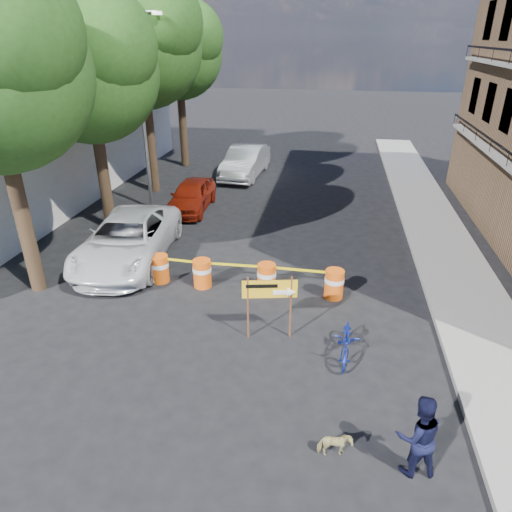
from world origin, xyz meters
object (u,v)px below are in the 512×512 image
(sedan_red, at_px, (191,196))
(sedan_silver, at_px, (245,162))
(dog, at_px, (335,445))
(bicycle, at_px, (348,327))
(barrel_far_right, at_px, (334,283))
(barrel_far_left, at_px, (160,268))
(barrel_mid_right, at_px, (267,277))
(detour_sign, at_px, (277,294))
(suv_white, at_px, (128,240))
(barrel_mid_left, at_px, (202,273))
(pedestrian, at_px, (418,436))

(sedan_red, height_order, sedan_silver, sedan_silver)
(dog, bearing_deg, bicycle, -18.05)
(barrel_far_right, height_order, sedan_silver, sedan_silver)
(barrel_far_left, distance_m, barrel_mid_right, 3.43)
(sedan_red, distance_m, sedan_silver, 5.88)
(barrel_far_left, bearing_deg, bicycle, -26.20)
(barrel_far_left, height_order, detour_sign, detour_sign)
(barrel_far_left, bearing_deg, suv_white, 141.87)
(barrel_mid_right, bearing_deg, suv_white, 165.71)
(bicycle, distance_m, suv_white, 8.46)
(barrel_far_right, height_order, detour_sign, detour_sign)
(barrel_far_right, distance_m, dog, 5.81)
(barrel_mid_left, bearing_deg, barrel_mid_right, 1.50)
(barrel_far_left, xyz_separation_m, barrel_far_right, (5.46, -0.08, 0.00))
(barrel_far_left, xyz_separation_m, sedan_silver, (0.41, 12.27, 0.35))
(barrel_far_right, height_order, suv_white, suv_white)
(pedestrian, bearing_deg, sedan_silver, -81.91)
(barrel_far_left, relative_size, dog, 1.43)
(barrel_far_left, distance_m, pedestrian, 9.18)
(detour_sign, bearing_deg, bicycle, -27.29)
(suv_white, distance_m, sedan_red, 5.34)
(barrel_mid_left, relative_size, detour_sign, 0.51)
(barrel_mid_right, bearing_deg, bicycle, -49.87)
(bicycle, bearing_deg, barrel_far_left, 157.50)
(dog, bearing_deg, sedan_silver, 2.28)
(barrel_mid_left, bearing_deg, barrel_far_right, 0.09)
(barrel_far_left, xyz_separation_m, bicycle, (5.81, -2.86, 0.39))
(barrel_far_right, bearing_deg, barrel_mid_right, 178.69)
(barrel_mid_right, xyz_separation_m, detour_sign, (0.59, -2.32, 0.83))
(barrel_far_right, bearing_deg, barrel_far_left, 179.18)
(barrel_far_left, relative_size, sedan_red, 0.23)
(barrel_mid_right, xyz_separation_m, bicycle, (2.38, -2.83, 0.39))
(barrel_mid_left, distance_m, sedan_red, 7.04)
(barrel_mid_left, height_order, sedan_red, sedan_red)
(barrel_mid_right, distance_m, sedan_red, 7.90)
(barrel_mid_right, distance_m, detour_sign, 2.53)
(barrel_far_right, xyz_separation_m, dog, (0.11, -5.81, -0.21))
(sedan_red, xyz_separation_m, sedan_silver, (1.35, 5.72, 0.15))
(detour_sign, distance_m, sedan_silver, 15.07)
(pedestrian, distance_m, sedan_red, 14.80)
(suv_white, bearing_deg, detour_sign, -38.02)
(detour_sign, bearing_deg, barrel_mid_right, 92.64)
(barrel_far_right, bearing_deg, dog, -88.92)
(barrel_mid_right, bearing_deg, sedan_red, 123.54)
(barrel_mid_left, bearing_deg, bicycle, -32.25)
(barrel_far_right, bearing_deg, barrel_mid_left, -179.91)
(barrel_mid_left, bearing_deg, suv_white, 156.09)
(suv_white, bearing_deg, dog, -50.20)
(barrel_mid_left, height_order, barrel_far_right, same)
(pedestrian, relative_size, suv_white, 0.29)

